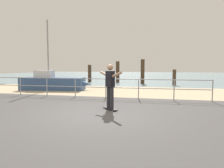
% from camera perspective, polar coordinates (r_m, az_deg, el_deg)
% --- Properties ---
extents(ground_plane, '(24.00, 10.00, 0.04)m').
position_cam_1_polar(ground_plane, '(6.04, -8.51, -10.84)').
color(ground_plane, '#474444').
rests_on(ground_plane, ground).
extents(beach_strip, '(24.00, 6.00, 0.04)m').
position_cam_1_polar(beach_strip, '(13.67, 4.04, -2.04)').
color(beach_strip, tan).
rests_on(beach_strip, ground).
extents(sea_surface, '(72.00, 50.00, 0.04)m').
position_cam_1_polar(sea_surface, '(41.49, 10.29, 2.47)').
color(sea_surface, '#75939E').
rests_on(sea_surface, ground).
extents(railing_fence, '(11.94, 0.05, 1.05)m').
position_cam_1_polar(railing_fence, '(10.65, -6.22, -0.20)').
color(railing_fence, '#9EA0A5').
rests_on(railing_fence, ground).
extents(sailboat, '(5.05, 2.01, 4.90)m').
position_cam_1_polar(sailboat, '(14.79, -15.84, 0.33)').
color(sailboat, '#335184').
rests_on(sailboat, ground).
extents(skateboard, '(0.71, 0.70, 0.08)m').
position_cam_1_polar(skateboard, '(7.65, -0.53, -6.94)').
color(skateboard, black).
rests_on(skateboard, ground).
extents(skateboarder, '(1.10, 1.07, 1.65)m').
position_cam_1_polar(skateboarder, '(7.52, -0.54, 0.17)').
color(skateboarder, '#26262B').
rests_on(skateboarder, skateboard).
extents(groyne_post_0, '(0.37, 0.37, 1.88)m').
position_cam_1_polar(groyne_post_0, '(22.04, -6.36, 2.98)').
color(groyne_post_0, '#422D1E').
rests_on(groyne_post_0, ground).
extents(groyne_post_1, '(0.40, 0.40, 2.27)m').
position_cam_1_polar(groyne_post_1, '(22.25, 1.62, 3.52)').
color(groyne_post_1, '#422D1E').
rests_on(groyne_post_1, ground).
extents(groyne_post_2, '(0.37, 0.37, 2.38)m').
position_cam_1_polar(groyne_post_2, '(19.80, 8.66, 3.48)').
color(groyne_post_2, '#422D1E').
rests_on(groyne_post_2, ground).
extents(groyne_post_3, '(0.31, 0.31, 1.42)m').
position_cam_1_polar(groyne_post_3, '(18.81, 17.24, 1.79)').
color(groyne_post_3, '#422D1E').
rests_on(groyne_post_3, ground).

